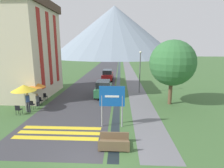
% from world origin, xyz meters
% --- Properties ---
extents(ground_plane, '(160.00, 160.00, 0.00)m').
position_xyz_m(ground_plane, '(0.00, 20.00, 0.00)').
color(ground_plane, '#3D6033').
extents(road, '(6.40, 60.00, 0.01)m').
position_xyz_m(road, '(-2.50, 30.00, 0.00)').
color(road, '#38383D').
rests_on(road, ground_plane).
extents(footpath, '(2.20, 60.00, 0.01)m').
position_xyz_m(footpath, '(3.60, 30.00, 0.00)').
color(footpath, slate).
rests_on(footpath, ground_plane).
extents(drainage_channel, '(0.60, 60.00, 0.00)m').
position_xyz_m(drainage_channel, '(1.20, 30.00, 0.00)').
color(drainage_channel, black).
rests_on(drainage_channel, ground_plane).
extents(crosswalk_marking, '(5.44, 1.84, 0.01)m').
position_xyz_m(crosswalk_marking, '(-2.50, 2.99, 0.01)').
color(crosswalk_marking, yellow).
rests_on(crosswalk_marking, ground_plane).
extents(mountain_distant, '(70.24, 70.24, 27.66)m').
position_xyz_m(mountain_distant, '(-2.09, 93.97, 13.83)').
color(mountain_distant, gray).
rests_on(mountain_distant, ground_plane).
extents(hotel_building, '(6.43, 8.23, 10.53)m').
position_xyz_m(hotel_building, '(-9.39, 12.00, 5.70)').
color(hotel_building, beige).
rests_on(hotel_building, ground_plane).
extents(road_sign, '(1.76, 0.11, 2.95)m').
position_xyz_m(road_sign, '(0.96, 4.10, 1.95)').
color(road_sign, gray).
rests_on(road_sign, ground_plane).
extents(footbridge, '(1.70, 1.10, 0.65)m').
position_xyz_m(footbridge, '(1.20, 1.49, 0.23)').
color(footbridge, brown).
rests_on(footbridge, ground_plane).
extents(parked_car_near, '(1.80, 4.16, 1.82)m').
position_xyz_m(parked_car_near, '(-0.40, 11.92, 0.91)').
color(parked_car_near, '#28663D').
rests_on(parked_car_near, ground_plane).
extents(parked_car_far, '(1.83, 4.55, 1.82)m').
position_xyz_m(parked_car_far, '(-0.63, 21.68, 0.91)').
color(parked_car_far, '#A31919').
rests_on(parked_car_far, ground_plane).
extents(cafe_chair_far_right, '(0.40, 0.40, 0.85)m').
position_xyz_m(cafe_chair_far_right, '(-6.37, 9.81, 0.51)').
color(cafe_chair_far_right, black).
rests_on(cafe_chair_far_right, ground_plane).
extents(cafe_chair_near_right, '(0.40, 0.40, 0.85)m').
position_xyz_m(cafe_chair_near_right, '(-6.43, 7.17, 0.51)').
color(cafe_chair_near_right, black).
rests_on(cafe_chair_near_right, ground_plane).
extents(cafe_chair_far_left, '(0.40, 0.40, 0.85)m').
position_xyz_m(cafe_chair_far_left, '(-6.59, 9.73, 0.51)').
color(cafe_chair_far_left, black).
rests_on(cafe_chair_far_left, ground_plane).
extents(cafe_chair_middle, '(0.40, 0.40, 0.85)m').
position_xyz_m(cafe_chair_middle, '(-6.24, 8.37, 0.51)').
color(cafe_chair_middle, black).
rests_on(cafe_chair_middle, ground_plane).
extents(cafe_chair_nearest, '(0.40, 0.40, 0.85)m').
position_xyz_m(cafe_chair_nearest, '(-6.90, 5.87, 0.51)').
color(cafe_chair_nearest, black).
rests_on(cafe_chair_nearest, ground_plane).
extents(cafe_umbrella_front_yellow, '(2.07, 2.07, 2.37)m').
position_xyz_m(cafe_umbrella_front_yellow, '(-6.77, 6.80, 2.11)').
color(cafe_umbrella_front_yellow, '#B7B2A8').
rests_on(cafe_umbrella_front_yellow, ground_plane).
extents(cafe_umbrella_middle_orange, '(1.95, 1.95, 2.24)m').
position_xyz_m(cafe_umbrella_middle_orange, '(-6.73, 8.69, 1.98)').
color(cafe_umbrella_middle_orange, '#B7B2A8').
rests_on(cafe_umbrella_middle_orange, ground_plane).
extents(person_standing_terrace, '(0.32, 0.32, 1.72)m').
position_xyz_m(person_standing_terrace, '(-6.38, 6.51, 1.00)').
color(person_standing_terrace, '#282833').
rests_on(person_standing_terrace, ground_plane).
extents(person_seated_far, '(0.32, 0.32, 1.24)m').
position_xyz_m(person_seated_far, '(-6.32, 8.09, 0.69)').
color(person_seated_far, '#282833').
rests_on(person_seated_far, ground_plane).
extents(streetlamp, '(0.28, 0.28, 5.08)m').
position_xyz_m(streetlamp, '(3.86, 13.57, 3.02)').
color(streetlamp, '#515156').
rests_on(streetlamp, ground_plane).
extents(tree_by_path, '(4.33, 4.33, 6.23)m').
position_xyz_m(tree_by_path, '(6.43, 9.41, 4.06)').
color(tree_by_path, brown).
rests_on(tree_by_path, ground_plane).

